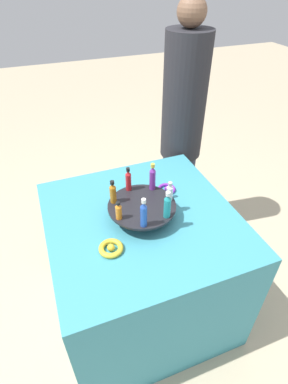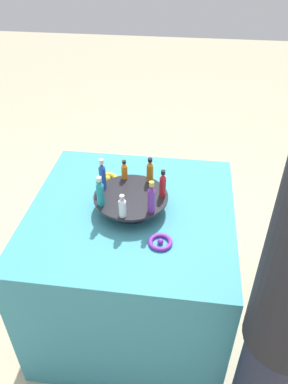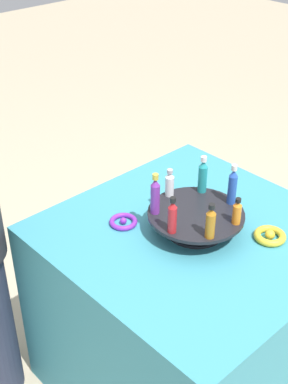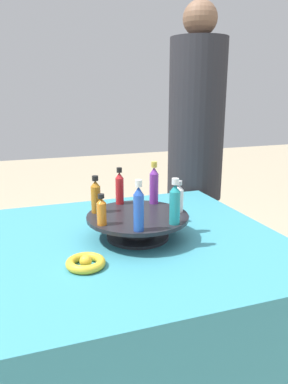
# 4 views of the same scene
# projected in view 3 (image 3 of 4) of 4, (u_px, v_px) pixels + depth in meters

# --- Properties ---
(ground_plane) EXTENTS (12.00, 12.00, 0.00)m
(ground_plane) POSITION_uv_depth(u_px,v_px,m) (186.00, 376.00, 2.28)
(ground_plane) COLOR tan
(party_table) EXTENTS (0.94, 0.94, 0.77)m
(party_table) POSITION_uv_depth(u_px,v_px,m) (190.00, 310.00, 2.07)
(party_table) COLOR teal
(party_table) RESTS_ON ground_plane
(display_stand) EXTENTS (0.33, 0.33, 0.08)m
(display_stand) POSITION_uv_depth(u_px,v_px,m) (196.00, 219.00, 1.84)
(display_stand) COLOR black
(display_stand) RESTS_ON party_table
(bottle_amber) EXTENTS (0.03, 0.03, 0.13)m
(bottle_amber) POSITION_uv_depth(u_px,v_px,m) (211.00, 222.00, 1.68)
(bottle_amber) COLOR #AD6B19
(bottle_amber) RESTS_ON display_stand
(bottle_orange) EXTENTS (0.03, 0.03, 0.10)m
(bottle_orange) POSITION_uv_depth(u_px,v_px,m) (237.00, 212.00, 1.75)
(bottle_orange) COLOR orange
(bottle_orange) RESTS_ON display_stand
(bottle_blue) EXTENTS (0.03, 0.03, 0.15)m
(bottle_blue) POSITION_uv_depth(u_px,v_px,m) (233.00, 186.00, 1.84)
(bottle_blue) COLOR #234CAD
(bottle_blue) RESTS_ON display_stand
(bottle_teal) EXTENTS (0.03, 0.03, 0.14)m
(bottle_teal) POSITION_uv_depth(u_px,v_px,m) (203.00, 176.00, 1.91)
(bottle_teal) COLOR teal
(bottle_teal) RESTS_ON display_stand
(bottle_clear) EXTENTS (0.03, 0.03, 0.11)m
(bottle_clear) POSITION_uv_depth(u_px,v_px,m) (170.00, 184.00, 1.89)
(bottle_clear) COLOR silver
(bottle_clear) RESTS_ON display_stand
(bottle_purple) EXTENTS (0.03, 0.03, 0.15)m
(bottle_purple) POSITION_uv_depth(u_px,v_px,m) (155.00, 195.00, 1.79)
(bottle_purple) COLOR #702D93
(bottle_purple) RESTS_ON display_stand
(bottle_red) EXTENTS (0.03, 0.03, 0.13)m
(bottle_red) POSITION_uv_depth(u_px,v_px,m) (172.00, 216.00, 1.70)
(bottle_red) COLOR #B21E23
(bottle_red) RESTS_ON display_stand
(ribbon_bow_gold) EXTENTS (0.11, 0.11, 0.03)m
(ribbon_bow_gold) POSITION_uv_depth(u_px,v_px,m) (270.00, 236.00, 1.82)
(ribbon_bow_gold) COLOR gold
(ribbon_bow_gold) RESTS_ON party_table
(ribbon_bow_purple) EXTENTS (0.10, 0.10, 0.02)m
(ribbon_bow_purple) POSITION_uv_depth(u_px,v_px,m) (123.00, 222.00, 1.90)
(ribbon_bow_purple) COLOR purple
(ribbon_bow_purple) RESTS_ON party_table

